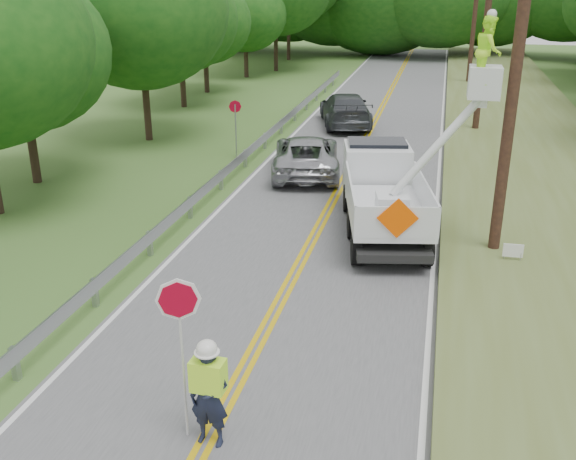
# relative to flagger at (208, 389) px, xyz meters

# --- Properties ---
(ground) EXTENTS (140.00, 140.00, 0.00)m
(ground) POSITION_rel_flagger_xyz_m (-0.07, -0.15, -1.05)
(ground) COLOR #3B6022
(ground) RESTS_ON ground
(road) EXTENTS (7.20, 96.00, 0.03)m
(road) POSITION_rel_flagger_xyz_m (-0.07, 13.85, -1.04)
(road) COLOR #515254
(road) RESTS_ON ground
(guardrail) EXTENTS (0.18, 48.00, 0.77)m
(guardrail) POSITION_rel_flagger_xyz_m (-4.09, 14.76, -0.49)
(guardrail) COLOR #9EA0A5
(guardrail) RESTS_ON ground
(utility_poles) EXTENTS (1.60, 43.30, 10.00)m
(utility_poles) POSITION_rel_flagger_xyz_m (4.93, 16.87, 4.22)
(utility_poles) COLOR black
(utility_poles) RESTS_ON ground
(tall_grass_verge) EXTENTS (7.00, 96.00, 0.30)m
(tall_grass_verge) POSITION_rel_flagger_xyz_m (7.03, 13.85, -0.90)
(tall_grass_verge) COLOR #545E28
(tall_grass_verge) RESTS_ON ground
(flagger) EXTENTS (1.12, 0.45, 2.88)m
(flagger) POSITION_rel_flagger_xyz_m (0.00, 0.00, 0.00)
(flagger) COLOR #191E33
(flagger) RESTS_ON road
(bucket_truck) EXTENTS (4.43, 6.55, 6.24)m
(bucket_truck) POSITION_rel_flagger_xyz_m (1.87, 10.70, 0.41)
(bucket_truck) COLOR black
(bucket_truck) RESTS_ON road
(suv_silver) EXTENTS (3.38, 5.61, 1.46)m
(suv_silver) POSITION_rel_flagger_xyz_m (-1.62, 15.48, -0.30)
(suv_silver) COLOR #A3A4A9
(suv_silver) RESTS_ON road
(suv_darkgrey) EXTENTS (3.62, 5.96, 1.62)m
(suv_darkgrey) POSITION_rel_flagger_xyz_m (-1.45, 24.30, -0.22)
(suv_darkgrey) COLOR #3D4145
(suv_darkgrey) RESTS_ON road
(stop_sign_permanent) EXTENTS (0.50, 0.15, 2.40)m
(stop_sign_permanent) POSITION_rel_flagger_xyz_m (-4.94, 17.11, 0.53)
(stop_sign_permanent) COLOR #9EA0A5
(stop_sign_permanent) RESTS_ON ground
(yard_sign) EXTENTS (0.51, 0.05, 0.74)m
(yard_sign) POSITION_rel_flagger_xyz_m (5.34, 8.10, -0.52)
(yard_sign) COLOR white
(yard_sign) RESTS_ON ground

